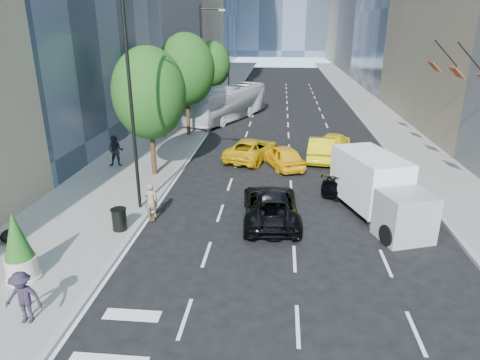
# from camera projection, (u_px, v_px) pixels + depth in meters

# --- Properties ---
(ground) EXTENTS (160.00, 160.00, 0.00)m
(ground) POSITION_uv_depth(u_px,v_px,m) (269.00, 257.00, 16.88)
(ground) COLOR black
(ground) RESTS_ON ground
(sidewalk_left) EXTENTS (6.00, 120.00, 0.15)m
(sidewalk_left) POSITION_uv_depth(u_px,v_px,m) (194.00, 110.00, 45.72)
(sidewalk_left) COLOR slate
(sidewalk_left) RESTS_ON ground
(sidewalk_right) EXTENTS (4.00, 120.00, 0.15)m
(sidewalk_right) POSITION_uv_depth(u_px,v_px,m) (375.00, 113.00, 44.02)
(sidewalk_right) COLOR slate
(sidewalk_right) RESTS_ON ground
(lamp_near) EXTENTS (2.13, 0.22, 10.00)m
(lamp_near) POSITION_uv_depth(u_px,v_px,m) (134.00, 92.00, 19.19)
(lamp_near) COLOR black
(lamp_near) RESTS_ON sidewalk_left
(lamp_far) EXTENTS (2.13, 0.22, 10.00)m
(lamp_far) POSITION_uv_depth(u_px,v_px,m) (204.00, 60.00, 36.03)
(lamp_far) COLOR black
(lamp_far) RESTS_ON sidewalk_left
(tree_near) EXTENTS (4.20, 4.20, 7.46)m
(tree_near) POSITION_uv_depth(u_px,v_px,m) (149.00, 93.00, 24.24)
(tree_near) COLOR black
(tree_near) RESTS_ON sidewalk_left
(tree_mid) EXTENTS (4.50, 4.50, 7.99)m
(tree_mid) POSITION_uv_depth(u_px,v_px,m) (186.00, 70.00, 33.47)
(tree_mid) COLOR black
(tree_mid) RESTS_ON sidewalk_left
(tree_far) EXTENTS (3.90, 3.90, 6.92)m
(tree_far) POSITION_uv_depth(u_px,v_px,m) (212.00, 64.00, 45.87)
(tree_far) COLOR black
(tree_far) RESTS_ON sidewalk_left
(traffic_signal) EXTENTS (2.48, 0.53, 5.20)m
(traffic_signal) POSITION_uv_depth(u_px,v_px,m) (229.00, 62.00, 53.41)
(traffic_signal) COLOR black
(traffic_signal) RESTS_ON sidewalk_left
(facade_flags) EXTENTS (1.85, 13.30, 2.05)m
(facade_flags) POSITION_uv_depth(u_px,v_px,m) (474.00, 73.00, 23.17)
(facade_flags) COLOR black
(facade_flags) RESTS_ON ground
(skateboarder) EXTENTS (0.69, 0.54, 1.68)m
(skateboarder) POSITION_uv_depth(u_px,v_px,m) (151.00, 203.00, 19.90)
(skateboarder) COLOR #857053
(skateboarder) RESTS_ON ground
(black_sedan_lincoln) EXTENTS (2.87, 5.54, 1.49)m
(black_sedan_lincoln) POSITION_uv_depth(u_px,v_px,m) (271.00, 206.00, 19.83)
(black_sedan_lincoln) COLOR black
(black_sedan_lincoln) RESTS_ON ground
(black_sedan_mercedes) EXTENTS (3.86, 5.58, 1.50)m
(black_sedan_mercedes) POSITION_uv_depth(u_px,v_px,m) (349.00, 176.00, 23.73)
(black_sedan_mercedes) COLOR black
(black_sedan_mercedes) RESTS_ON ground
(taxi_a) EXTENTS (3.18, 4.59, 1.45)m
(taxi_a) POSITION_uv_depth(u_px,v_px,m) (283.00, 156.00, 27.34)
(taxi_a) COLOR yellow
(taxi_a) RESTS_ON ground
(taxi_b) EXTENTS (2.28, 4.96, 1.58)m
(taxi_b) POSITION_uv_depth(u_px,v_px,m) (322.00, 148.00, 28.87)
(taxi_b) COLOR #D3C00B
(taxi_b) RESTS_ON ground
(taxi_c) EXTENTS (3.91, 5.65, 1.43)m
(taxi_c) POSITION_uv_depth(u_px,v_px,m) (252.00, 149.00, 28.93)
(taxi_c) COLOR gold
(taxi_c) RESTS_ON ground
(taxi_d) EXTENTS (2.98, 4.87, 1.32)m
(taxi_d) POSITION_uv_depth(u_px,v_px,m) (334.00, 142.00, 30.78)
(taxi_d) COLOR yellow
(taxi_d) RESTS_ON ground
(city_bus) EXTENTS (6.93, 11.60, 3.19)m
(city_bus) POSITION_uv_depth(u_px,v_px,m) (227.00, 103.00, 40.75)
(city_bus) COLOR silver
(city_bus) RESTS_ON ground
(box_truck) EXTENTS (4.00, 6.38, 2.88)m
(box_truck) POSITION_uv_depth(u_px,v_px,m) (378.00, 188.00, 19.92)
(box_truck) COLOR silver
(box_truck) RESTS_ON ground
(pedestrian_a) EXTENTS (1.09, 0.92, 1.98)m
(pedestrian_a) POSITION_uv_depth(u_px,v_px,m) (116.00, 151.00, 26.97)
(pedestrian_a) COLOR black
(pedestrian_a) RESTS_ON sidewalk_left
(pedestrian_b) EXTENTS (1.05, 0.53, 1.71)m
(pedestrian_b) POSITION_uv_depth(u_px,v_px,m) (163.00, 126.00, 34.18)
(pedestrian_b) COLOR black
(pedestrian_b) RESTS_ON sidewalk_left
(pedestrian_c) EXTENTS (1.14, 0.70, 1.72)m
(pedestrian_c) POSITION_uv_depth(u_px,v_px,m) (23.00, 298.00, 12.70)
(pedestrian_c) COLOR #231C2A
(pedestrian_c) RESTS_ON sidewalk_left
(trash_can) EXTENTS (0.63, 0.63, 0.95)m
(trash_can) POSITION_uv_depth(u_px,v_px,m) (119.00, 220.00, 18.67)
(trash_can) COLOR black
(trash_can) RESTS_ON sidewalk_left
(planter_shrub) EXTENTS (1.07, 1.07, 2.58)m
(planter_shrub) POSITION_uv_depth(u_px,v_px,m) (18.00, 248.00, 14.78)
(planter_shrub) COLOR #BDB09C
(planter_shrub) RESTS_ON sidewalk_left
(garbage_bags) EXTENTS (1.14, 1.10, 0.56)m
(garbage_bags) POSITION_uv_depth(u_px,v_px,m) (2.00, 238.00, 17.52)
(garbage_bags) COLOR black
(garbage_bags) RESTS_ON sidewalk_left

